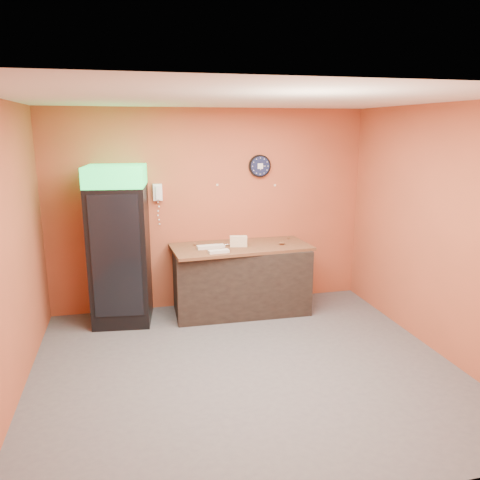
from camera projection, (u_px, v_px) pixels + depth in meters
name	position (u px, v px, depth m)	size (l,w,h in m)	color
floor	(245.00, 368.00, 5.07)	(4.50, 4.50, 0.00)	#47474C
back_wall	(211.00, 210.00, 6.63)	(4.50, 0.02, 2.80)	#B75333
left_wall	(4.00, 256.00, 4.22)	(0.02, 4.00, 2.80)	#B75333
right_wall	(439.00, 231.00, 5.26)	(0.02, 4.00, 2.80)	#B75333
ceiling	(246.00, 99.00, 4.41)	(4.50, 4.00, 0.02)	white
beverage_cooler	(120.00, 248.00, 6.05)	(0.81, 0.82, 2.07)	black
prep_counter	(241.00, 280.00, 6.54)	(1.83, 0.81, 0.92)	black
wall_clock	(260.00, 166.00, 6.62)	(0.32, 0.06, 0.32)	black
wall_phone	(158.00, 192.00, 6.34)	(0.12, 0.11, 0.23)	white
butcher_paper	(241.00, 247.00, 6.43)	(1.88, 0.86, 0.04)	brown
sub_roll_stack	(238.00, 241.00, 6.35)	(0.24, 0.12, 0.15)	beige
wrapped_sandwich_left	(208.00, 247.00, 6.26)	(0.29, 0.12, 0.04)	silver
wrapped_sandwich_mid	(219.00, 251.00, 6.05)	(0.26, 0.10, 0.04)	silver
wrapped_sandwich_right	(215.00, 246.00, 6.30)	(0.25, 0.10, 0.04)	silver
kitchen_tool	(236.00, 243.00, 6.45)	(0.06, 0.06, 0.06)	silver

